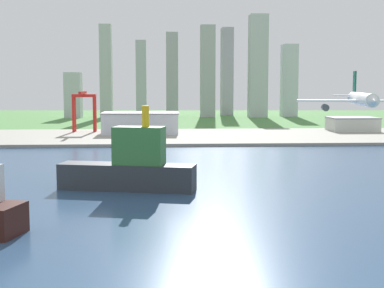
{
  "coord_description": "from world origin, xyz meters",
  "views": [
    {
      "loc": [
        -26.88,
        10.53,
        46.05
      ],
      "look_at": [
        -18.55,
        161.7,
        29.91
      ],
      "focal_mm": 52.4,
      "sensor_mm": 36.0,
      "label": 1
    }
  ],
  "objects": [
    {
      "name": "ground_plane",
      "position": [
        0.0,
        300.0,
        0.0
      ],
      "size": [
        2400.0,
        2400.0,
        0.0
      ],
      "primitive_type": "plane",
      "color": "#4A8240"
    },
    {
      "name": "water_bay",
      "position": [
        0.0,
        240.0,
        0.07
      ],
      "size": [
        840.0,
        360.0,
        0.15
      ],
      "primitive_type": "cube",
      "color": "#2D4C70",
      "rests_on": "ground"
    },
    {
      "name": "industrial_pier",
      "position": [
        0.0,
        490.0,
        1.25
      ],
      "size": [
        840.0,
        140.0,
        2.5
      ],
      "primitive_type": "cube",
      "color": "gray",
      "rests_on": "ground"
    },
    {
      "name": "airplane_landing",
      "position": [
        30.39,
        167.7,
        41.78
      ],
      "size": [
        37.03,
        39.42,
        11.8
      ],
      "color": "white"
    },
    {
      "name": "container_barge",
      "position": [
        -40.3,
        253.19,
        10.2
      ],
      "size": [
        61.17,
        26.31,
        36.8
      ],
      "color": "#2D3338",
      "rests_on": "water_bay"
    },
    {
      "name": "port_crane_red",
      "position": [
        -97.6,
        529.44,
        28.9
      ],
      "size": [
        21.3,
        34.85,
        37.45
      ],
      "color": "red",
      "rests_on": "industrial_pier"
    },
    {
      "name": "warehouse_main",
      "position": [
        -45.44,
        511.91,
        11.93
      ],
      "size": [
        67.8,
        38.86,
        18.82
      ],
      "color": "silver",
      "rests_on": "industrial_pier"
    },
    {
      "name": "warehouse_annex",
      "position": [
        153.29,
        528.15,
        8.98
      ],
      "size": [
        43.9,
        33.41,
        12.92
      ],
      "color": "silver",
      "rests_on": "industrial_pier"
    },
    {
      "name": "distant_skyline",
      "position": [
        30.39,
        807.56,
        59.81
      ],
      "size": [
        327.19,
        83.78,
        142.07
      ],
      "color": "#B8BBC0",
      "rests_on": "ground"
    }
  ]
}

